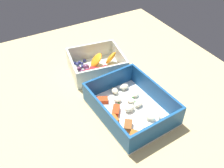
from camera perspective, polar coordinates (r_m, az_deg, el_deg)
table_surface at (r=72.82cm, az=-1.70°, el=-1.38°), size 80.00×80.00×2.00cm
pasta_container at (r=63.90cm, az=4.21°, el=-5.34°), size 21.87×17.53×6.13cm
fruit_bowl at (r=77.23cm, az=-3.58°, el=4.28°), size 16.14×17.74×5.78cm
paper_cup_liner at (r=86.16cm, az=-5.52°, el=7.53°), size 3.61×3.61×1.93cm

